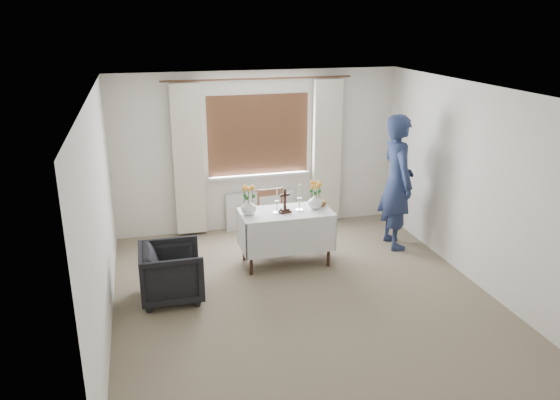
% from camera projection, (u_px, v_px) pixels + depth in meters
% --- Properties ---
extents(ground, '(5.00, 5.00, 0.00)m').
position_uv_depth(ground, '(304.00, 298.00, 6.65)').
color(ground, '#89735E').
rests_on(ground, ground).
extents(altar_table, '(1.24, 0.64, 0.76)m').
position_uv_depth(altar_table, '(286.00, 237.00, 7.48)').
color(altar_table, white).
rests_on(altar_table, ground).
extents(wooden_chair, '(0.43, 0.43, 0.90)m').
position_uv_depth(wooden_chair, '(274.00, 222.00, 7.87)').
color(wooden_chair, '#562E1D').
rests_on(wooden_chair, ground).
extents(armchair, '(0.75, 0.73, 0.68)m').
position_uv_depth(armchair, '(172.00, 273.00, 6.55)').
color(armchair, black).
rests_on(armchair, ground).
extents(person, '(0.51, 0.74, 1.97)m').
position_uv_depth(person, '(397.00, 182.00, 7.88)').
color(person, navy).
rests_on(person, ground).
extents(radiator, '(1.10, 0.10, 0.60)m').
position_uv_depth(radiator, '(260.00, 210.00, 8.77)').
color(radiator, silver).
rests_on(radiator, ground).
extents(wooden_cross, '(0.17, 0.14, 0.33)m').
position_uv_depth(wooden_cross, '(285.00, 201.00, 7.27)').
color(wooden_cross, black).
rests_on(wooden_cross, altar_table).
extents(candlestick_left, '(0.13, 0.13, 0.36)m').
position_uv_depth(candlestick_left, '(277.00, 200.00, 7.25)').
color(candlestick_left, silver).
rests_on(candlestick_left, altar_table).
extents(candlestick_right, '(0.14, 0.14, 0.37)m').
position_uv_depth(candlestick_right, '(299.00, 197.00, 7.34)').
color(candlestick_right, silver).
rests_on(candlestick_right, altar_table).
extents(flower_vase_left, '(0.22, 0.22, 0.21)m').
position_uv_depth(flower_vase_left, '(249.00, 207.00, 7.22)').
color(flower_vase_left, silver).
rests_on(flower_vase_left, altar_table).
extents(flower_vase_right, '(0.23, 0.23, 0.21)m').
position_uv_depth(flower_vase_right, '(315.00, 201.00, 7.44)').
color(flower_vase_right, silver).
rests_on(flower_vase_right, altar_table).
extents(wicker_basket, '(0.22, 0.22, 0.07)m').
position_uv_depth(wicker_basket, '(319.00, 203.00, 7.59)').
color(wicker_basket, brown).
rests_on(wicker_basket, altar_table).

